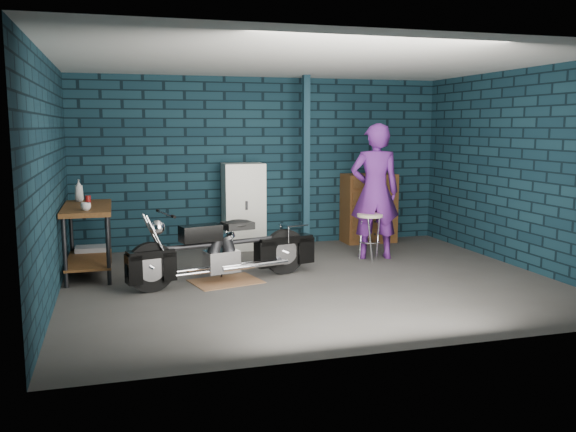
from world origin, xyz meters
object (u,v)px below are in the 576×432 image
(tool_chest, at_px, (369,208))
(shop_stool, at_px, (370,237))
(workbench, at_px, (89,240))
(storage_bin, at_px, (93,256))
(person, at_px, (375,192))
(motorcycle, at_px, (225,245))
(locker, at_px, (244,207))

(tool_chest, bearing_deg, shop_stool, -112.94)
(workbench, height_order, shop_stool, workbench)
(storage_bin, bearing_deg, person, -8.23)
(motorcycle, distance_m, tool_chest, 3.40)
(person, height_order, locker, person)
(storage_bin, distance_m, shop_stool, 3.93)
(locker, relative_size, tool_chest, 1.19)
(motorcycle, xyz_separation_m, shop_stool, (2.23, 0.67, -0.13))
(shop_stool, bearing_deg, workbench, 177.12)
(motorcycle, xyz_separation_m, locker, (0.64, 1.96, 0.21))
(storage_bin, height_order, shop_stool, shop_stool)
(storage_bin, xyz_separation_m, shop_stool, (3.86, -0.70, 0.20))
(storage_bin, bearing_deg, motorcycle, -39.87)
(tool_chest, relative_size, shop_stool, 1.68)
(tool_chest, xyz_separation_m, shop_stool, (-0.55, -1.30, -0.23))
(storage_bin, distance_m, tool_chest, 4.47)
(motorcycle, height_order, locker, locker)
(person, xyz_separation_m, tool_chest, (0.43, 1.18, -0.41))
(motorcycle, bearing_deg, locker, 57.94)
(workbench, distance_m, tool_chest, 4.57)
(workbench, bearing_deg, shop_stool, -2.88)
(motorcycle, xyz_separation_m, tool_chest, (2.78, 1.96, 0.10))
(locker, xyz_separation_m, shop_stool, (1.59, -1.30, -0.34))
(motorcycle, xyz_separation_m, storage_bin, (-1.63, 1.36, -0.33))
(shop_stool, bearing_deg, storage_bin, 169.79)
(person, distance_m, storage_bin, 4.11)
(storage_bin, relative_size, tool_chest, 0.39)
(person, xyz_separation_m, shop_stool, (-0.12, -0.12, -0.64))
(locker, xyz_separation_m, tool_chest, (2.14, 0.00, -0.11))
(storage_bin, bearing_deg, shop_stool, -10.21)
(workbench, xyz_separation_m, locker, (2.29, 1.10, 0.22))
(tool_chest, bearing_deg, motorcycle, -144.76)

